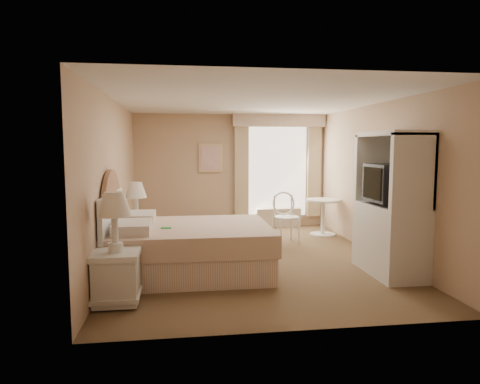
{
  "coord_description": "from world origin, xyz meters",
  "views": [
    {
      "loc": [
        -1.1,
        -6.64,
        1.78
      ],
      "look_at": [
        -0.14,
        0.3,
        1.05
      ],
      "focal_mm": 32.0,
      "sensor_mm": 36.0,
      "label": 1
    }
  ],
  "objects": [
    {
      "name": "round_table",
      "position": [
        1.75,
        1.62,
        0.49
      ],
      "size": [
        0.69,
        0.69,
        0.73
      ],
      "color": "silver",
      "rests_on": "room"
    },
    {
      "name": "window",
      "position": [
        1.05,
        2.65,
        1.34
      ],
      "size": [
        2.05,
        0.22,
        2.51
      ],
      "color": "white",
      "rests_on": "room"
    },
    {
      "name": "room",
      "position": [
        0.0,
        0.0,
        1.25
      ],
      "size": [
        4.21,
        5.51,
        2.51
      ],
      "color": "brown",
      "rests_on": "ground"
    },
    {
      "name": "armoire",
      "position": [
        1.81,
        -1.07,
        0.83
      ],
      "size": [
        0.6,
        1.2,
        2.0
      ],
      "color": "silver",
      "rests_on": "room"
    },
    {
      "name": "nightstand_near",
      "position": [
        -1.84,
        -1.77,
        0.48
      ],
      "size": [
        0.52,
        0.52,
        1.27
      ],
      "color": "silver",
      "rests_on": "room"
    },
    {
      "name": "nightstand_far",
      "position": [
        -1.84,
        0.55,
        0.45
      ],
      "size": [
        0.49,
        0.49,
        1.19
      ],
      "color": "silver",
      "rests_on": "room"
    },
    {
      "name": "framed_art",
      "position": [
        -0.45,
        2.71,
        1.55
      ],
      "size": [
        0.52,
        0.04,
        0.62
      ],
      "color": "#D8B484",
      "rests_on": "room"
    },
    {
      "name": "bed",
      "position": [
        -1.11,
        -0.63,
        0.38
      ],
      "size": [
        2.29,
        1.8,
        1.59
      ],
      "color": "tan",
      "rests_on": "room"
    },
    {
      "name": "cafe_chair",
      "position": [
        0.84,
        1.11,
        0.55
      ],
      "size": [
        0.52,
        0.52,
        0.95
      ],
      "rotation": [
        0.0,
        0.0,
        0.15
      ],
      "color": "silver",
      "rests_on": "room"
    }
  ]
}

